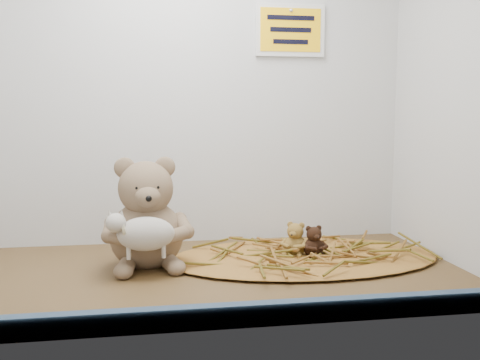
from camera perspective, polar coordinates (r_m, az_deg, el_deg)
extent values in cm
cube|color=#462F18|center=(113.86, -6.08, -10.00)|extent=(120.00, 60.00, 0.40)
cube|color=silver|center=(139.43, -7.02, 11.78)|extent=(120.00, 0.40, 90.00)
cube|color=silver|center=(127.62, 22.27, 11.78)|extent=(0.40, 60.00, 90.00)
cube|color=#334962|center=(86.09, -5.00, -14.40)|extent=(119.28, 2.20, 3.60)
ellipsoid|color=brown|center=(125.47, 6.87, -8.12)|extent=(63.51, 36.88, 1.23)
cube|color=#FFB90D|center=(144.40, 5.37, 15.63)|extent=(16.00, 1.20, 11.00)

